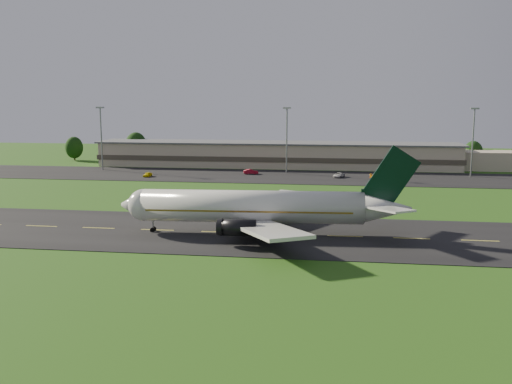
# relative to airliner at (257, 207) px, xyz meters

# --- Properties ---
(ground) EXTENTS (360.00, 360.00, 0.00)m
(ground) POSITION_rel_airliner_xyz_m (-6.90, -0.05, -4.66)
(ground) COLOR #1D4812
(ground) RESTS_ON ground
(taxiway) EXTENTS (220.00, 30.00, 0.10)m
(taxiway) POSITION_rel_airliner_xyz_m (-6.90, -0.05, -4.61)
(taxiway) COLOR black
(taxiway) RESTS_ON ground
(apron) EXTENTS (260.00, 30.00, 0.10)m
(apron) POSITION_rel_airliner_xyz_m (-6.90, 71.95, -4.61)
(apron) COLOR black
(apron) RESTS_ON ground
(airliner) EXTENTS (51.30, 42.10, 15.57)m
(airliner) POSITION_rel_airliner_xyz_m (0.00, 0.00, 0.00)
(airliner) COLOR silver
(airliner) RESTS_ON ground
(terminal) EXTENTS (145.00, 16.00, 8.40)m
(terminal) POSITION_rel_airliner_xyz_m (-0.50, 96.13, -0.67)
(terminal) COLOR tan
(terminal) RESTS_ON ground
(light_mast_west) EXTENTS (2.40, 1.20, 20.35)m
(light_mast_west) POSITION_rel_airliner_xyz_m (-61.90, 79.95, 8.08)
(light_mast_west) COLOR gray
(light_mast_west) RESTS_ON ground
(light_mast_centre) EXTENTS (2.40, 1.20, 20.35)m
(light_mast_centre) POSITION_rel_airliner_xyz_m (-1.90, 79.95, 8.08)
(light_mast_centre) COLOR gray
(light_mast_centre) RESTS_ON ground
(light_mast_east) EXTENTS (2.40, 1.20, 20.35)m
(light_mast_east) POSITION_rel_airliner_xyz_m (53.10, 79.95, 8.08)
(light_mast_east) COLOR gray
(light_mast_east) RESTS_ON ground
(tree_line) EXTENTS (195.69, 9.32, 10.76)m
(tree_line) POSITION_rel_airliner_xyz_m (22.05, 105.54, 0.40)
(tree_line) COLOR black
(tree_line) RESTS_ON ground
(service_vehicle_a) EXTENTS (2.05, 4.06, 1.32)m
(service_vehicle_a) POSITION_rel_airliner_xyz_m (-41.93, 65.74, -3.90)
(service_vehicle_a) COLOR yellow
(service_vehicle_a) RESTS_ON apron
(service_vehicle_b) EXTENTS (4.79, 2.50, 1.50)m
(service_vehicle_b) POSITION_rel_airliner_xyz_m (-12.44, 75.68, -3.81)
(service_vehicle_b) COLOR maroon
(service_vehicle_b) RESTS_ON apron
(service_vehicle_c) EXTENTS (3.87, 5.39, 1.36)m
(service_vehicle_c) POSITION_rel_airliner_xyz_m (14.21, 72.32, -3.88)
(service_vehicle_c) COLOR silver
(service_vehicle_c) RESTS_ON apron
(service_vehicle_d) EXTENTS (5.14, 3.14, 1.39)m
(service_vehicle_d) POSITION_rel_airliner_xyz_m (25.43, 70.46, -3.87)
(service_vehicle_d) COLOR orange
(service_vehicle_d) RESTS_ON apron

